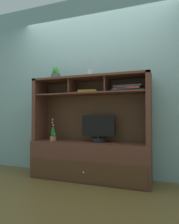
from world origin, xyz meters
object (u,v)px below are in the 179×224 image
Objects in this scene: potted_orchid at (53,136)px; diffuser_bottle at (90,74)px; potted_fern at (53,135)px; magazine_stack_centre at (89,92)px; tv_monitor at (98,131)px; magazine_stack_left at (128,88)px; potted_succulent at (56,74)px; media_console at (90,148)px.

diffuser_bottle reaches higher than potted_orchid.
potted_fern is 0.68× the size of diffuser_bottle.
diffuser_bottle is (0.02, -0.00, 0.27)m from magazine_stack_centre.
diffuser_bottle reaches higher than tv_monitor.
magazine_stack_left is at bearing -5.53° from magazine_stack_centre.
media_console is at bearing 0.56° from potted_succulent.
potted_orchid is (-0.71, -0.02, -0.10)m from tv_monitor.
potted_orchid is at bearing -165.75° from potted_succulent.
magazine_stack_centre is (-0.15, 0.02, 0.55)m from tv_monitor.
potted_fern is at bearing -171.94° from magazine_stack_centre.
diffuser_bottle is (-0.55, 0.05, 0.25)m from magazine_stack_left.
potted_orchid is at bearing 118.39° from potted_fern.
potted_orchid is at bearing -176.48° from diffuser_bottle.
media_console reaches higher than potted_fern.
tv_monitor is (0.13, 0.00, 0.25)m from media_console.
tv_monitor is 0.70m from potted_fern.
magazine_stack_centre is at bearing 130.06° from media_console.
tv_monitor is at bearing 1.38° from potted_orchid.
potted_succulent is at bearing -179.44° from media_console.
magazine_stack_left reaches higher than tv_monitor.
potted_fern is 0.91× the size of potted_succulent.
tv_monitor is 0.57m from magazine_stack_centre.
potted_succulent reaches higher than potted_fern.
potted_fern is at bearing -178.90° from magazine_stack_left.
magazine_stack_left is 0.61m from diffuser_bottle.
potted_orchid is at bearing -178.56° from media_console.
media_console is 3.97× the size of magazine_stack_left.
media_console reaches higher than magazine_stack_left.
tv_monitor is 2.43× the size of potted_fern.
magazine_stack_left is at bearing 1.10° from potted_fern.
magazine_stack_left is 0.58m from magazine_stack_centre.
potted_orchid is 0.87m from magazine_stack_centre.
diffuser_bottle reaches higher than magazine_stack_centre.
tv_monitor is 1.43× the size of potted_orchid.
media_console is 0.99m from magazine_stack_left.
magazine_stack_centre is 0.27m from diffuser_bottle.
potted_succulent is at bearing 178.64° from magazine_stack_left.
potted_succulent is (-0.55, -0.01, 1.10)m from media_console.
potted_fern is at bearing -174.63° from media_console.
diffuser_bottle is at bearing -7.62° from magazine_stack_centre.
media_console reaches higher than tv_monitor.
potted_fern is (-0.69, -0.06, -0.08)m from tv_monitor.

